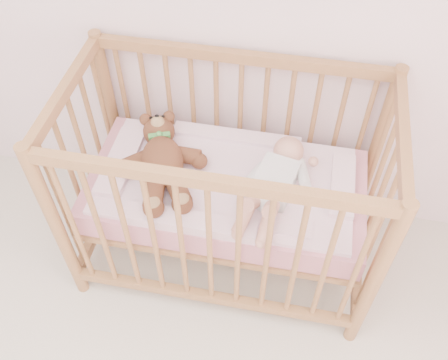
# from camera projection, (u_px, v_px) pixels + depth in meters

# --- Properties ---
(crib) EXTENTS (1.36, 0.76, 1.00)m
(crib) POSITION_uv_depth(u_px,v_px,m) (226.00, 189.00, 2.23)
(crib) COLOR #A36E45
(crib) RESTS_ON floor
(mattress) EXTENTS (1.22, 0.62, 0.13)m
(mattress) POSITION_uv_depth(u_px,v_px,m) (226.00, 191.00, 2.24)
(mattress) COLOR pink
(mattress) RESTS_ON crib
(blanket) EXTENTS (1.10, 0.58, 0.06)m
(blanket) POSITION_uv_depth(u_px,v_px,m) (226.00, 180.00, 2.18)
(blanket) COLOR #FAACC8
(blanket) RESTS_ON mattress
(baby) EXTENTS (0.41, 0.65, 0.14)m
(baby) POSITION_uv_depth(u_px,v_px,m) (275.00, 180.00, 2.09)
(baby) COLOR white
(baby) RESTS_ON blanket
(teddy_bear) EXTENTS (0.58, 0.68, 0.16)m
(teddy_bear) POSITION_uv_depth(u_px,v_px,m) (163.00, 162.00, 2.14)
(teddy_bear) COLOR brown
(teddy_bear) RESTS_ON blanket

